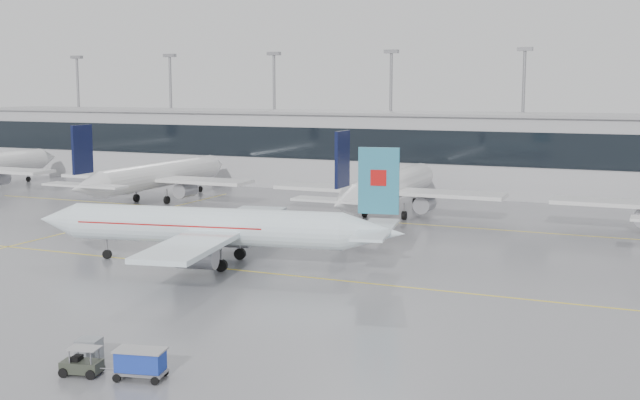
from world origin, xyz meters
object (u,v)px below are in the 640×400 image
at_px(baggage_cart, 140,362).
at_px(air_canada_jet, 218,227).
at_px(gse_unit, 89,350).
at_px(baggage_tug, 82,365).

bearing_deg(baggage_cart, air_canada_jet, 99.51).
height_order(air_canada_jet, gse_unit, air_canada_jet).
relative_size(baggage_tug, gse_unit, 2.56).
height_order(baggage_tug, gse_unit, baggage_tug).
bearing_deg(baggage_tug, air_canada_jet, 92.50).
bearing_deg(gse_unit, baggage_tug, -73.13).
bearing_deg(baggage_tug, gse_unit, 107.22).
bearing_deg(air_canada_jet, baggage_tug, 94.64).
bearing_deg(gse_unit, baggage_cart, -28.94).
distance_m(air_canada_jet, baggage_tug, 29.26).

